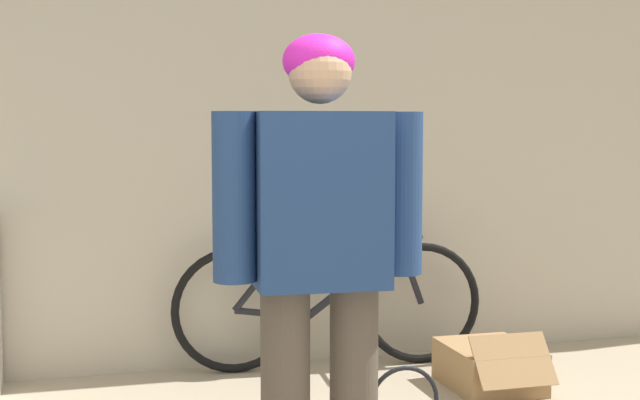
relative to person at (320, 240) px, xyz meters
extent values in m
cube|color=#B7AD99|center=(-0.30, 1.84, 0.40)|extent=(8.00, 0.06, 2.60)
cube|color=white|center=(0.25, 1.80, -0.55)|extent=(0.08, 0.01, 0.12)
cylinder|color=#4C4238|center=(0.12, 0.00, -0.52)|extent=(0.16, 0.16, 0.74)
cube|color=navy|center=(0.00, 0.00, 0.13)|extent=(0.43, 0.28, 0.56)
cylinder|color=navy|center=(-0.28, 0.00, 0.14)|extent=(0.14, 0.14, 0.53)
cylinder|color=navy|center=(0.28, 0.00, 0.14)|extent=(0.14, 0.14, 0.53)
sphere|color=tan|center=(0.00, 0.00, 0.53)|extent=(0.20, 0.20, 0.20)
ellipsoid|color=#D11EAD|center=(0.00, 0.01, 0.57)|extent=(0.23, 0.21, 0.17)
torus|color=black|center=(0.01, 1.67, -0.57)|extent=(0.64, 0.09, 0.64)
torus|color=black|center=(0.99, 1.59, -0.57)|extent=(0.64, 0.09, 0.64)
cylinder|color=black|center=(0.20, 1.66, -0.60)|extent=(0.38, 0.06, 0.08)
cylinder|color=black|center=(0.15, 1.66, -0.41)|extent=(0.30, 0.06, 0.36)
cylinder|color=black|center=(0.34, 1.65, -0.43)|extent=(0.13, 0.04, 0.39)
cylinder|color=black|center=(0.63, 1.62, -0.44)|extent=(0.52, 0.08, 0.40)
cylinder|color=black|center=(0.58, 1.63, -0.24)|extent=(0.59, 0.08, 0.05)
cylinder|color=black|center=(0.93, 1.60, -0.41)|extent=(0.15, 0.05, 0.33)
cylinder|color=black|center=(0.90, 1.60, -0.22)|extent=(0.07, 0.04, 0.08)
cylinder|color=black|center=(0.92, 1.60, -0.19)|extent=(0.06, 0.46, 0.02)
ellipsoid|color=black|center=(0.29, 1.65, -0.22)|extent=(0.23, 0.10, 0.05)
cube|color=#A87F51|center=(1.15, 1.10, -0.79)|extent=(0.40, 0.48, 0.20)
cube|color=#A87F51|center=(1.15, 0.86, -0.70)|extent=(0.38, 0.17, 0.21)
camera|label=1|loc=(-0.75, -2.73, 0.37)|focal=50.00mm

